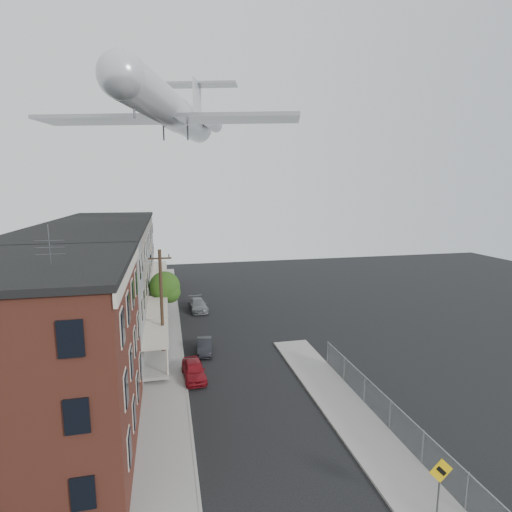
{
  "coord_description": "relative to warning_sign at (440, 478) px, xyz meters",
  "views": [
    {
      "loc": [
        -5.05,
        -13.66,
        13.65
      ],
      "look_at": [
        -0.02,
        8.52,
        9.83
      ],
      "focal_mm": 28.0,
      "sensor_mm": 36.0,
      "label": 1
    }
  ],
  "objects": [
    {
      "name": "curb_right",
      "position": [
        -1.55,
        7.03,
        -1.81
      ],
      "size": [
        0.15,
        26.0,
        0.14
      ],
      "primitive_type": "cube",
      "color": "gray",
      "rests_on": "ground"
    },
    {
      "name": "street_tree",
      "position": [
        -10.87,
        28.95,
        1.57
      ],
      "size": [
        3.22,
        3.2,
        5.2
      ],
      "color": "black",
      "rests_on": "ground"
    },
    {
      "name": "car_mid",
      "position": [
        -7.83,
        19.45,
        -1.31
      ],
      "size": [
        1.49,
        3.58,
        1.15
      ],
      "primitive_type": "imported",
      "rotation": [
        0.0,
        0.0,
        -0.08
      ],
      "color": "black",
      "rests_on": "ground"
    },
    {
      "name": "warning_sign",
      "position": [
        0.0,
        0.0,
        0.0
      ],
      "size": [
        1.1,
        0.11,
        2.8
      ],
      "color": "#515156",
      "rests_on": "ground"
    },
    {
      "name": "sidewalk_right",
      "position": [
        -0.1,
        7.03,
        -1.82
      ],
      "size": [
        3.0,
        26.0,
        0.12
      ],
      "primitive_type": "cube",
      "color": "gray",
      "rests_on": "ground"
    },
    {
      "name": "utility_pole",
      "position": [
        -11.2,
        19.03,
        2.79
      ],
      "size": [
        1.8,
        0.26,
        9.0
      ],
      "color": "black",
      "rests_on": "ground"
    },
    {
      "name": "row_house_c",
      "position": [
        -17.56,
        31.53,
        3.25
      ],
      "size": [
        11.98,
        7.0,
        10.3
      ],
      "color": "gray",
      "rests_on": "ground"
    },
    {
      "name": "row_house_b",
      "position": [
        -17.56,
        24.53,
        3.25
      ],
      "size": [
        11.98,
        7.0,
        10.3
      ],
      "color": "gray",
      "rests_on": "ground"
    },
    {
      "name": "chainlink_fence",
      "position": [
        1.4,
        6.03,
        -0.89
      ],
      "size": [
        0.06,
        18.06,
        1.9
      ],
      "color": "gray",
      "rests_on": "ground"
    },
    {
      "name": "row_house_a",
      "position": [
        -17.56,
        17.53,
        3.25
      ],
      "size": [
        11.98,
        7.0,
        10.3
      ],
      "color": "gray",
      "rests_on": "ground"
    },
    {
      "name": "curb_left",
      "position": [
        -9.65,
        25.03,
        -1.81
      ],
      "size": [
        0.15,
        62.0,
        0.14
      ],
      "primitive_type": "cube",
      "color": "gray",
      "rests_on": "ground"
    },
    {
      "name": "row_house_e",
      "position": [
        -17.56,
        45.53,
        3.25
      ],
      "size": [
        11.98,
        7.0,
        10.3
      ],
      "color": "gray",
      "rests_on": "ground"
    },
    {
      "name": "row_house_d",
      "position": [
        -17.56,
        38.53,
        3.25
      ],
      "size": [
        11.98,
        7.0,
        10.3
      ],
      "color": "gray",
      "rests_on": "ground"
    },
    {
      "name": "car_far",
      "position": [
        -7.4,
        31.57,
        -1.23
      ],
      "size": [
        2.16,
        4.61,
        1.3
      ],
      "primitive_type": "imported",
      "rotation": [
        0.0,
        0.0,
        0.08
      ],
      "color": "slate",
      "rests_on": "ground"
    },
    {
      "name": "corner_building",
      "position": [
        -17.6,
        8.03,
        3.28
      ],
      "size": [
        10.31,
        12.3,
        12.15
      ],
      "color": "#321710",
      "rests_on": "ground"
    },
    {
      "name": "car_near",
      "position": [
        -9.05,
        14.95,
        -1.23
      ],
      "size": [
        1.78,
        3.93,
        1.31
      ],
      "primitive_type": "imported",
      "rotation": [
        0.0,
        0.0,
        0.06
      ],
      "color": "maroon",
      "rests_on": "ground"
    },
    {
      "name": "airplane",
      "position": [
        -9.45,
        29.26,
        19.32
      ],
      "size": [
        24.72,
        28.28,
        8.18
      ],
      "color": "silver",
      "rests_on": "ground"
    },
    {
      "name": "sidewalk_left",
      "position": [
        -11.1,
        25.03,
        -1.82
      ],
      "size": [
        3.0,
        62.0,
        0.12
      ],
      "primitive_type": "cube",
      "color": "gray",
      "rests_on": "ground"
    }
  ]
}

